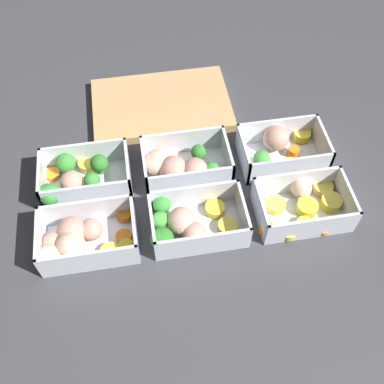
% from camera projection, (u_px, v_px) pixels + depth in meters
% --- Properties ---
extents(ground_plane, '(4.00, 4.00, 0.00)m').
position_uv_depth(ground_plane, '(192.00, 198.00, 0.80)').
color(ground_plane, '#38383D').
extents(container_near_left, '(0.16, 0.11, 0.06)m').
position_uv_depth(container_near_left, '(78.00, 240.00, 0.73)').
color(container_near_left, silver).
rests_on(container_near_left, ground_plane).
extents(container_near_center, '(0.16, 0.10, 0.06)m').
position_uv_depth(container_near_center, '(188.00, 224.00, 0.75)').
color(container_near_center, silver).
rests_on(container_near_center, ground_plane).
extents(container_near_right, '(0.17, 0.12, 0.06)m').
position_uv_depth(container_near_right, '(303.00, 205.00, 0.77)').
color(container_near_right, silver).
rests_on(container_near_right, ground_plane).
extents(container_far_left, '(0.16, 0.11, 0.06)m').
position_uv_depth(container_far_left, '(78.00, 177.00, 0.80)').
color(container_far_left, silver).
rests_on(container_far_left, ground_plane).
extents(container_far_center, '(0.16, 0.10, 0.06)m').
position_uv_depth(container_far_center, '(182.00, 166.00, 0.81)').
color(container_far_center, silver).
rests_on(container_far_center, ground_plane).
extents(container_far_right, '(0.16, 0.12, 0.06)m').
position_uv_depth(container_far_right, '(281.00, 149.00, 0.84)').
color(container_far_right, silver).
rests_on(container_far_right, ground_plane).
extents(cutting_board, '(0.28, 0.18, 0.02)m').
position_uv_depth(cutting_board, '(161.00, 105.00, 0.93)').
color(cutting_board, tan).
rests_on(cutting_board, ground_plane).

